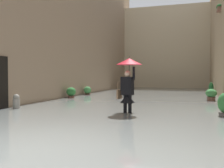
{
  "coord_description": "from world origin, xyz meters",
  "views": [
    {
      "loc": [
        -2.84,
        3.97,
        1.5
      ],
      "look_at": [
        -0.27,
        -4.12,
        1.2
      ],
      "focal_mm": 42.18,
      "sensor_mm": 36.0,
      "label": 1
    }
  ],
  "objects_px": {
    "potted_plant_near_left": "(211,89)",
    "potted_plant_mid_right": "(87,92)",
    "potted_plant_near_right": "(71,94)",
    "mooring_bollard": "(16,104)",
    "person_wading": "(128,78)",
    "potted_plant_mid_left": "(211,96)"
  },
  "relations": [
    {
      "from": "potted_plant_mid_right",
      "to": "potted_plant_near_right",
      "type": "bearing_deg",
      "value": 90.85
    },
    {
      "from": "person_wading",
      "to": "mooring_bollard",
      "type": "distance_m",
      "value": 4.48
    },
    {
      "from": "potted_plant_mid_right",
      "to": "mooring_bollard",
      "type": "distance_m",
      "value": 7.15
    },
    {
      "from": "person_wading",
      "to": "potted_plant_mid_left",
      "type": "relative_size",
      "value": 2.69
    },
    {
      "from": "potted_plant_near_right",
      "to": "potted_plant_mid_right",
      "type": "bearing_deg",
      "value": -89.15
    },
    {
      "from": "potted_plant_mid_left",
      "to": "mooring_bollard",
      "type": "relative_size",
      "value": 1.04
    },
    {
      "from": "person_wading",
      "to": "potted_plant_near_left",
      "type": "distance_m",
      "value": 10.77
    },
    {
      "from": "potted_plant_mid_left",
      "to": "potted_plant_mid_right",
      "type": "distance_m",
      "value": 7.56
    },
    {
      "from": "potted_plant_near_right",
      "to": "mooring_bollard",
      "type": "xyz_separation_m",
      "value": [
        -0.07,
        4.76,
        -0.07
      ]
    },
    {
      "from": "person_wading",
      "to": "potted_plant_near_left",
      "type": "relative_size",
      "value": 2.15
    },
    {
      "from": "person_wading",
      "to": "mooring_bollard",
      "type": "bearing_deg",
      "value": 1.97
    },
    {
      "from": "person_wading",
      "to": "potted_plant_mid_right",
      "type": "distance_m",
      "value": 8.36
    },
    {
      "from": "potted_plant_near_right",
      "to": "potted_plant_near_left",
      "type": "relative_size",
      "value": 0.81
    },
    {
      "from": "potted_plant_near_left",
      "to": "mooring_bollard",
      "type": "height_order",
      "value": "potted_plant_near_left"
    },
    {
      "from": "potted_plant_mid_left",
      "to": "potted_plant_mid_right",
      "type": "bearing_deg",
      "value": -13.07
    },
    {
      "from": "person_wading",
      "to": "potted_plant_mid_left",
      "type": "bearing_deg",
      "value": -118.75
    },
    {
      "from": "potted_plant_near_left",
      "to": "mooring_bollard",
      "type": "bearing_deg",
      "value": 54.15
    },
    {
      "from": "person_wading",
      "to": "mooring_bollard",
      "type": "height_order",
      "value": "person_wading"
    },
    {
      "from": "potted_plant_near_right",
      "to": "potted_plant_mid_right",
      "type": "height_order",
      "value": "potted_plant_near_right"
    },
    {
      "from": "potted_plant_mid_left",
      "to": "potted_plant_near_right",
      "type": "bearing_deg",
      "value": 5.33
    },
    {
      "from": "potted_plant_near_left",
      "to": "mooring_bollard",
      "type": "distance_m",
      "value": 12.84
    },
    {
      "from": "potted_plant_near_left",
      "to": "potted_plant_mid_right",
      "type": "bearing_deg",
      "value": 23.1
    }
  ]
}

